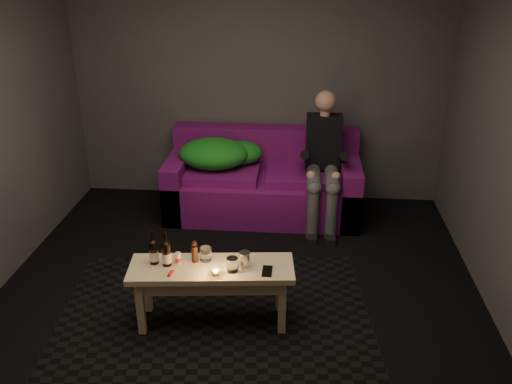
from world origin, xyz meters
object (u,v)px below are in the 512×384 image
beer_bottle_a (154,252)px  coffee_table (212,276)px  steel_cup (245,259)px  sofa (263,184)px  person (323,158)px  beer_bottle_b (167,253)px

beer_bottle_a → coffee_table: bearing=-1.1°
beer_bottle_a → steel_cup: (0.67, 0.02, -0.04)m
sofa → coffee_table: bearing=-96.9°
beer_bottle_a → sofa: bearing=71.2°
coffee_table → beer_bottle_a: (-0.42, 0.01, 0.19)m
steel_cup → person: bearing=71.0°
steel_cup → beer_bottle_a: bearing=-178.2°
sofa → person: 0.74m
sofa → steel_cup: size_ratio=17.75×
sofa → beer_bottle_b: sofa is taller
sofa → beer_bottle_b: 2.06m
coffee_table → steel_cup: bearing=6.9°
person → coffee_table: person is taller
person → beer_bottle_a: 2.19m
person → steel_cup: person is taller
coffee_table → steel_cup: 0.28m
beer_bottle_a → beer_bottle_b: bearing=-10.5°
beer_bottle_b → steel_cup: (0.57, 0.04, -0.04)m
person → coffee_table: 2.00m
person → coffee_table: bearing=-115.4°
sofa → steel_cup: 1.94m
person → steel_cup: size_ratio=11.85×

